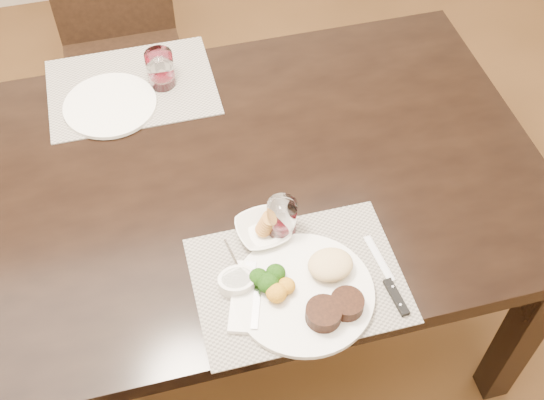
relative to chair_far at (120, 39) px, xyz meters
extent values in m
plane|color=#422B15|center=(0.00, -0.93, -0.50)|extent=(4.50, 4.50, 0.00)
cube|color=black|center=(0.00, -0.93, 0.22)|extent=(2.00, 1.00, 0.05)
cube|color=black|center=(0.92, -1.35, -0.15)|extent=(0.08, 0.08, 0.70)
cube|color=black|center=(0.92, -0.51, -0.15)|extent=(0.08, 0.08, 0.70)
cube|color=black|center=(0.00, -0.08, -0.07)|extent=(0.42, 0.42, 0.04)
cube|color=black|center=(-0.18, -0.26, -0.30)|extent=(0.04, 0.04, 0.41)
cube|color=black|center=(0.18, -0.26, -0.30)|extent=(0.04, 0.04, 0.41)
cube|color=black|center=(-0.18, 0.10, -0.30)|extent=(0.04, 0.04, 0.41)
cube|color=black|center=(0.18, 0.10, -0.30)|extent=(0.04, 0.04, 0.41)
cube|color=gray|center=(0.29, -1.27, 0.25)|extent=(0.46, 0.34, 0.00)
cube|color=gray|center=(0.01, -0.55, 0.25)|extent=(0.46, 0.34, 0.00)
cylinder|color=silver|center=(0.29, -1.31, 0.26)|extent=(0.31, 0.31, 0.01)
cylinder|color=black|center=(0.31, -1.38, 0.28)|extent=(0.08, 0.08, 0.03)
cylinder|color=black|center=(0.37, -1.37, 0.28)|extent=(0.07, 0.07, 0.03)
ellipsoid|color=tan|center=(0.36, -1.27, 0.29)|extent=(0.10, 0.09, 0.04)
ellipsoid|color=#1B460D|center=(0.22, -1.29, 0.28)|extent=(0.05, 0.05, 0.04)
ellipsoid|color=orange|center=(0.23, -1.31, 0.28)|extent=(0.05, 0.05, 0.04)
cube|color=white|center=(0.19, -1.30, 0.26)|extent=(0.15, 0.20, 0.01)
cube|color=silver|center=(0.19, -1.32, 0.27)|extent=(0.05, 0.12, 0.01)
cube|color=silver|center=(0.19, -1.23, 0.27)|extent=(0.04, 0.05, 0.00)
cube|color=silver|center=(0.48, -1.27, 0.25)|extent=(0.03, 0.13, 0.00)
cube|color=black|center=(0.48, -1.37, 0.26)|extent=(0.03, 0.09, 0.01)
imported|color=silver|center=(0.25, -1.13, 0.27)|extent=(0.14, 0.14, 0.03)
cylinder|color=#B48738|center=(0.25, -1.13, 0.29)|extent=(0.04, 0.04, 0.04)
cylinder|color=silver|center=(0.16, -1.26, 0.27)|extent=(0.09, 0.09, 0.03)
cylinder|color=#0E3A0D|center=(0.16, -1.26, 0.28)|extent=(0.07, 0.07, 0.01)
cube|color=silver|center=(0.16, -1.20, 0.30)|extent=(0.01, 0.06, 0.04)
cylinder|color=white|center=(0.29, -1.13, 0.30)|extent=(0.07, 0.07, 0.10)
cylinder|color=#33040A|center=(0.29, -1.13, 0.26)|extent=(0.06, 0.06, 0.02)
cylinder|color=silver|center=(-0.05, -0.61, 0.26)|extent=(0.25, 0.25, 0.01)
cylinder|color=white|center=(0.10, -0.56, 0.30)|extent=(0.08, 0.08, 0.10)
cylinder|color=#33040A|center=(0.10, -0.56, 0.26)|extent=(0.06, 0.06, 0.03)
camera|label=1|loc=(0.03, -2.04, 1.54)|focal=45.00mm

